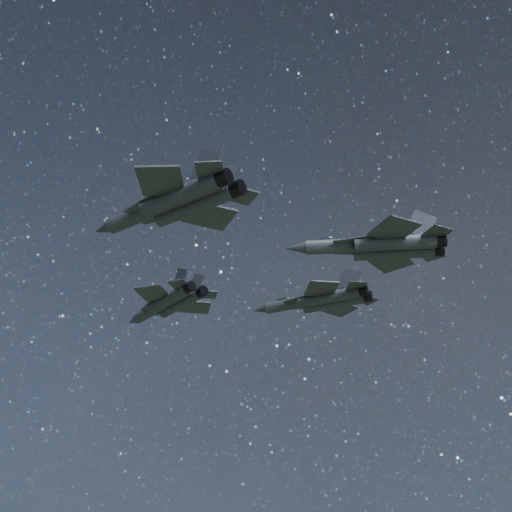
% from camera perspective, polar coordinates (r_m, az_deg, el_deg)
% --- Properties ---
extents(jet_lead, '(16.57, 10.84, 4.28)m').
position_cam_1_polar(jet_lead, '(94.37, -6.98, -3.71)').
color(jet_lead, '#2F333B').
extents(jet_left, '(17.31, 12.38, 4.43)m').
position_cam_1_polar(jet_left, '(95.54, 5.27, -3.51)').
color(jet_left, '#2F333B').
extents(jet_right, '(20.14, 13.91, 5.06)m').
position_cam_1_polar(jet_right, '(73.28, -6.45, 4.29)').
color(jet_right, '#2F333B').
extents(jet_slot, '(19.37, 13.00, 4.90)m').
position_cam_1_polar(jet_slot, '(83.96, 9.95, 0.81)').
color(jet_slot, '#2F333B').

